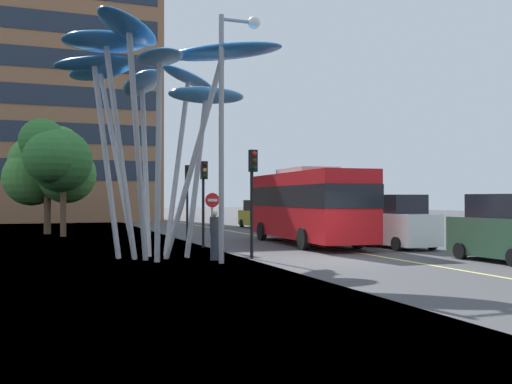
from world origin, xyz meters
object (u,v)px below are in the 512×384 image
Objects in this scene: leaf_sculpture at (153,79)px; traffic_light_island_mid at (188,186)px; traffic_light_kerb_near at (253,180)px; traffic_light_kerb_far at (204,185)px; car_parked_far at (340,220)px; car_parked_mid at (397,223)px; pedestrian at (214,235)px; car_parked_near at (506,230)px; car_side_street at (288,218)px; street_lamp at (230,107)px; red_bus at (307,203)px; car_far_side at (260,215)px; no_entry_sign at (212,213)px.

leaf_sculpture is 2.24× the size of traffic_light_island_mid.
traffic_light_kerb_far is at bearing 94.67° from traffic_light_kerb_near.
car_parked_mid is at bearing -92.21° from car_parked_far.
car_parked_near is at bearing -23.44° from pedestrian.
car_side_street is (-0.33, 18.28, -0.16)m from car_parked_near.
street_lamp is at bearing -50.73° from leaf_sculpture.
traffic_light_kerb_near reaches higher than traffic_light_kerb_far.
car_far_side is at bearing 77.42° from red_bus.
no_entry_sign is (-8.28, 1.03, 0.53)m from car_parked_mid.
traffic_light_kerb_near is 2.45m from pedestrian.
car_parked_far is at bearing 44.24° from street_lamp.
street_lamp is 4.59m from pedestrian.
car_far_side is (8.20, 20.90, -1.91)m from traffic_light_kerb_near.
leaf_sculpture is at bearing -151.10° from car_parked_far.
traffic_light_kerb_near is at bearing -164.27° from car_parked_mid.
car_far_side is at bearing 61.23° from traffic_light_kerb_far.
traffic_light_kerb_far reaches higher than no_entry_sign.
street_lamp is 4.83× the size of pedestrian.
traffic_light_kerb_near is 0.46× the size of street_lamp.
traffic_light_island_mid is 16.76m from car_parked_near.
car_parked_far is at bearing 28.88° from no_entry_sign.
traffic_light_kerb_far is 0.84× the size of car_far_side.
traffic_light_island_mid reaches higher than car_parked_near.
traffic_light_kerb_far is at bearing 50.16° from leaf_sculpture.
street_lamp is at bearing -135.76° from car_parked_far.
traffic_light_kerb_near is at bearing -26.46° from leaf_sculpture.
traffic_light_kerb_far is 8.80m from car_parked_mid.
street_lamp is at bearing 161.55° from car_parked_near.
car_side_street is (-0.27, 6.38, -0.13)m from car_parked_far.
pedestrian is at bearing -114.82° from car_far_side.
street_lamp reaches higher than traffic_light_kerb_far.
car_parked_far is (11.24, 6.21, -5.62)m from leaf_sculpture.
car_side_street is at bearing 90.24° from car_parked_mid.
pedestrian is (-0.24, 1.02, -4.47)m from street_lamp.
no_entry_sign reaches higher than car_parked_near.
car_parked_mid is (-0.28, 6.18, 0.00)m from car_parked_near.
traffic_light_kerb_far is 12.26m from car_side_street.
car_parked_mid is at bearing 13.06° from pedestrian.
no_entry_sign is (-8.56, 7.21, 0.53)m from car_parked_near.
traffic_light_island_mid reaches higher than car_parked_mid.
car_parked_near is 1.71× the size of no_entry_sign.
traffic_light_island_mid is 0.90× the size of car_parked_far.
leaf_sculpture is 12.37m from car_parked_mid.
traffic_light_kerb_far is 12.56m from car_parked_near.
car_parked_mid is 12.10m from car_side_street.
pedestrian is 3.33m from no_entry_sign.
car_parked_near is 11.21m from no_entry_sign.
traffic_light_kerb_near is 3.48m from no_entry_sign.
traffic_light_island_mid is at bearing 83.18° from street_lamp.
car_parked_near is at bearing -18.45° from street_lamp.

